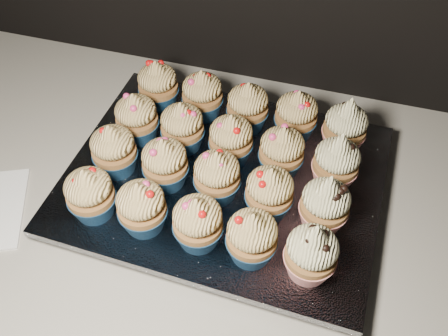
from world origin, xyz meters
name	(u,v)px	position (x,y,z in m)	size (l,w,h in m)	color
cabinet	(150,320)	(0.00, 1.70, 0.43)	(2.40, 0.60, 0.86)	black
worktop	(116,194)	(0.00, 1.70, 0.88)	(2.44, 0.64, 0.04)	beige
baking_tray	(224,186)	(0.16, 1.74, 0.91)	(0.40, 0.31, 0.02)	black
foil_lining	(224,178)	(0.16, 1.74, 0.93)	(0.43, 0.34, 0.01)	silver
cupcake_0	(90,194)	(0.01, 1.63, 0.97)	(0.06, 0.06, 0.08)	navy
cupcake_1	(142,207)	(0.08, 1.63, 0.97)	(0.06, 0.06, 0.08)	navy
cupcake_2	(198,222)	(0.16, 1.63, 0.97)	(0.06, 0.06, 0.08)	navy
cupcake_3	(252,237)	(0.23, 1.62, 0.97)	(0.06, 0.06, 0.08)	navy
cupcake_4	(311,253)	(0.30, 1.62, 0.97)	(0.06, 0.06, 0.10)	red
cupcake_5	(114,150)	(0.01, 1.71, 0.97)	(0.06, 0.06, 0.08)	navy
cupcake_6	(165,163)	(0.09, 1.71, 0.97)	(0.06, 0.06, 0.08)	navy
cupcake_7	(217,176)	(0.16, 1.70, 0.97)	(0.06, 0.06, 0.08)	navy
cupcake_8	(269,192)	(0.23, 1.70, 0.97)	(0.06, 0.06, 0.08)	navy
cupcake_9	(325,204)	(0.30, 1.70, 0.97)	(0.06, 0.06, 0.10)	red
cupcake_10	(137,118)	(0.02, 1.78, 0.97)	(0.06, 0.06, 0.08)	navy
cupcake_11	(182,127)	(0.09, 1.78, 0.97)	(0.06, 0.06, 0.08)	navy
cupcake_12	(231,139)	(0.16, 1.77, 0.97)	(0.06, 0.06, 0.08)	navy
cupcake_13	(282,151)	(0.23, 1.77, 0.97)	(0.06, 0.06, 0.08)	navy
cupcake_14	(336,162)	(0.31, 1.77, 0.97)	(0.06, 0.06, 0.10)	red
cupcake_15	(158,85)	(0.02, 1.85, 0.97)	(0.06, 0.06, 0.08)	navy
cupcake_16	(202,95)	(0.09, 1.85, 0.97)	(0.06, 0.06, 0.08)	navy
cupcake_17	(248,107)	(0.16, 1.84, 0.97)	(0.06, 0.06, 0.08)	navy
cupcake_18	(296,115)	(0.24, 1.85, 0.97)	(0.06, 0.06, 0.08)	navy
cupcake_19	(345,127)	(0.31, 1.84, 0.97)	(0.06, 0.06, 0.10)	red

